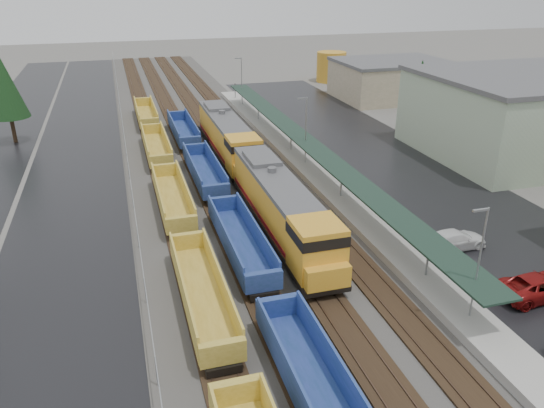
{
  "coord_description": "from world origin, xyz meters",
  "views": [
    {
      "loc": [
        -9.9,
        -2.62,
        20.09
      ],
      "look_at": [
        1.83,
        37.08,
        2.0
      ],
      "focal_mm": 35.0,
      "sensor_mm": 36.0,
      "label": 1
    }
  ],
  "objects": [
    {
      "name": "ballast_strip",
      "position": [
        0.0,
        60.0,
        0.04
      ],
      "size": [
        20.0,
        160.0,
        0.08
      ],
      "primitive_type": "cube",
      "color": "#302D2B",
      "rests_on": "ground"
    },
    {
      "name": "trackbed",
      "position": [
        -0.0,
        60.0,
        0.16
      ],
      "size": [
        14.6,
        160.0,
        0.22
      ],
      "color": "black",
      "rests_on": "ground"
    },
    {
      "name": "west_parking_lot",
      "position": [
        -15.0,
        60.0,
        0.01
      ],
      "size": [
        10.0,
        160.0,
        0.02
      ],
      "primitive_type": "cube",
      "color": "black",
      "rests_on": "ground"
    },
    {
      "name": "east_commuter_lot",
      "position": [
        19.0,
        50.0,
        0.01
      ],
      "size": [
        16.0,
        100.0,
        0.02
      ],
      "primitive_type": "cube",
      "color": "black",
      "rests_on": "ground"
    },
    {
      "name": "station_platform",
      "position": [
        9.5,
        50.01,
        0.73
      ],
      "size": [
        3.0,
        80.0,
        8.0
      ],
      "color": "#9E9B93",
      "rests_on": "ground"
    },
    {
      "name": "chainlink_fence",
      "position": [
        -9.5,
        58.44,
        1.61
      ],
      "size": [
        0.08,
        160.04,
        2.02
      ],
      "color": "gray",
      "rests_on": "ground"
    },
    {
      "name": "distant_hills",
      "position": [
        44.79,
        210.68,
        0.0
      ],
      "size": [
        301.0,
        140.0,
        25.2
      ],
      "color": "#495845",
      "rests_on": "ground"
    },
    {
      "name": "tree_west_far",
      "position": [
        -23.0,
        70.0,
        7.12
      ],
      "size": [
        4.84,
        4.84,
        11.0
      ],
      "color": "#332316",
      "rests_on": "ground"
    },
    {
      "name": "tree_east",
      "position": [
        28.0,
        58.0,
        6.47
      ],
      "size": [
        4.4,
        4.4,
        10.0
      ],
      "color": "#332316",
      "rests_on": "ground"
    },
    {
      "name": "locomotive_lead",
      "position": [
        2.0,
        34.69,
        2.62
      ],
      "size": [
        3.33,
        21.92,
        4.96
      ],
      "color": "black",
      "rests_on": "ground"
    },
    {
      "name": "locomotive_trail",
      "position": [
        2.0,
        55.69,
        2.62
      ],
      "size": [
        3.33,
        21.92,
        4.96
      ],
      "color": "black",
      "rests_on": "ground"
    },
    {
      "name": "well_string_yellow",
      "position": [
        -6.0,
        34.67,
        1.16
      ],
      "size": [
        2.61,
        95.66,
        2.32
      ],
      "color": "#AC902F",
      "rests_on": "ground"
    },
    {
      "name": "well_string_blue",
      "position": [
        -2.0,
        24.57,
        1.16
      ],
      "size": [
        2.63,
        95.08,
        2.33
      ],
      "color": "navy",
      "rests_on": "ground"
    },
    {
      "name": "storage_tank",
      "position": [
        31.96,
        97.37,
        2.9
      ],
      "size": [
        5.8,
        5.8,
        5.8
      ],
      "primitive_type": "cylinder",
      "color": "gold",
      "rests_on": "ground"
    },
    {
      "name": "parked_car_east_b",
      "position": [
        15.85,
        21.37,
        0.8
      ],
      "size": [
        2.8,
        5.83,
        1.6
      ],
      "primitive_type": "imported",
      "rotation": [
        0.0,
        0.0,
        1.59
      ],
      "color": "maroon",
      "rests_on": "ground"
    },
    {
      "name": "parked_car_east_c",
      "position": [
        14.46,
        28.93,
        0.77
      ],
      "size": [
        2.48,
        5.41,
        1.53
      ],
      "primitive_type": "imported",
      "rotation": [
        0.0,
        0.0,
        1.63
      ],
      "color": "white",
      "rests_on": "ground"
    }
  ]
}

